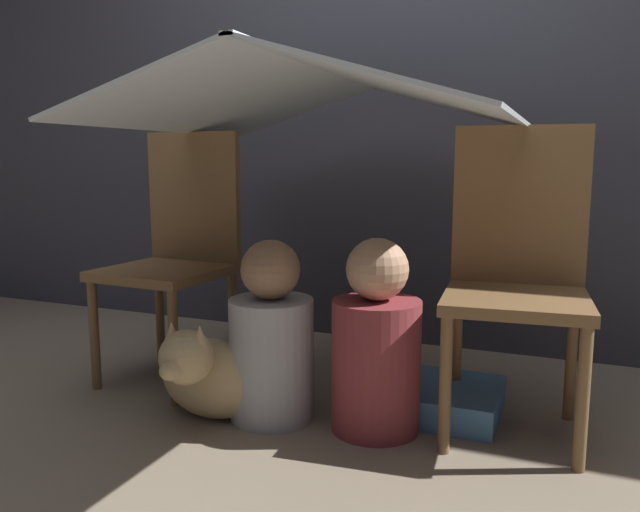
{
  "coord_description": "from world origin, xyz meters",
  "views": [
    {
      "loc": [
        0.81,
        -1.74,
        0.86
      ],
      "look_at": [
        0.0,
        0.23,
        0.54
      ],
      "focal_mm": 35.0,
      "sensor_mm": 36.0,
      "label": 1
    }
  ],
  "objects_px": {
    "chair_right": "(517,267)",
    "person_second": "(376,348)",
    "person_front": "(271,342)",
    "dog": "(206,373)",
    "chair_left": "(178,246)"
  },
  "relations": [
    {
      "from": "person_second",
      "to": "dog",
      "type": "bearing_deg",
      "value": -163.66
    },
    {
      "from": "chair_left",
      "to": "person_second",
      "type": "distance_m",
      "value": 0.95
    },
    {
      "from": "person_front",
      "to": "dog",
      "type": "distance_m",
      "value": 0.24
    },
    {
      "from": "chair_right",
      "to": "person_front",
      "type": "height_order",
      "value": "chair_right"
    },
    {
      "from": "person_second",
      "to": "dog",
      "type": "height_order",
      "value": "person_second"
    },
    {
      "from": "person_front",
      "to": "person_second",
      "type": "distance_m",
      "value": 0.36
    },
    {
      "from": "chair_right",
      "to": "dog",
      "type": "relative_size",
      "value": 2.58
    },
    {
      "from": "person_front",
      "to": "person_second",
      "type": "xyz_separation_m",
      "value": [
        0.35,
        0.04,
        0.01
      ]
    },
    {
      "from": "chair_right",
      "to": "person_second",
      "type": "height_order",
      "value": "chair_right"
    },
    {
      "from": "dog",
      "to": "person_second",
      "type": "bearing_deg",
      "value": 16.34
    },
    {
      "from": "chair_right",
      "to": "person_second",
      "type": "bearing_deg",
      "value": -157.91
    },
    {
      "from": "chair_right",
      "to": "dog",
      "type": "distance_m",
      "value": 1.07
    },
    {
      "from": "chair_right",
      "to": "dog",
      "type": "bearing_deg",
      "value": -163.87
    },
    {
      "from": "chair_left",
      "to": "dog",
      "type": "distance_m",
      "value": 0.62
    },
    {
      "from": "chair_right",
      "to": "person_front",
      "type": "xyz_separation_m",
      "value": [
        -0.76,
        -0.25,
        -0.26
      ]
    }
  ]
}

